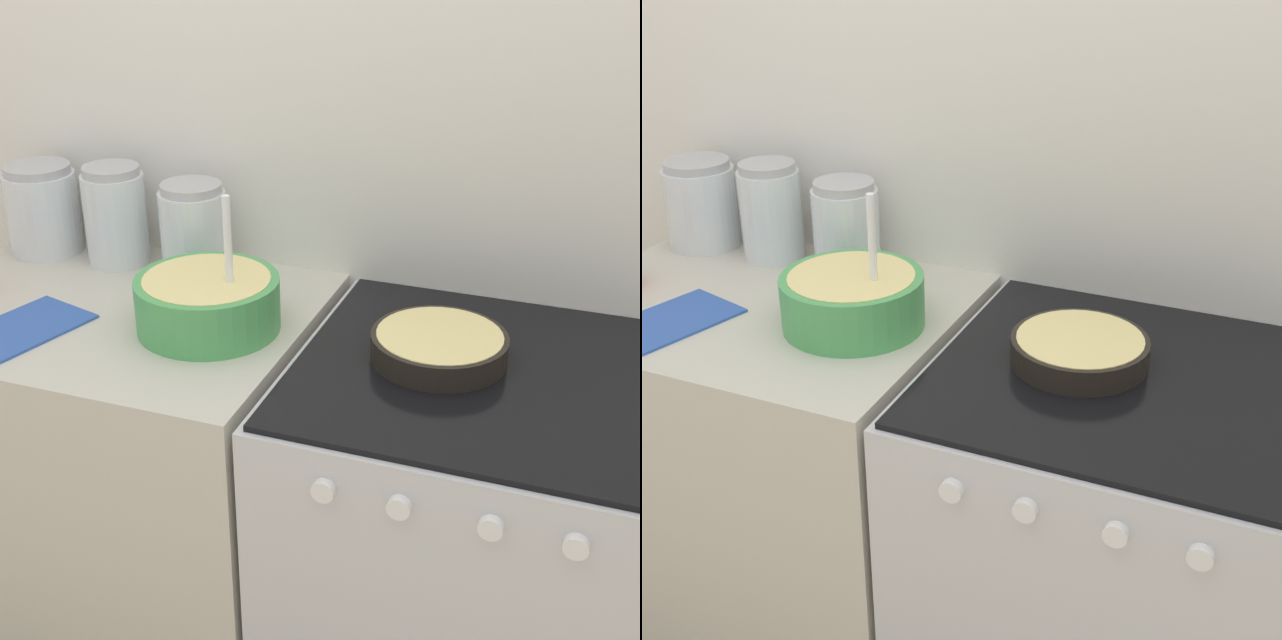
# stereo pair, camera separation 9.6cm
# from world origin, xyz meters

# --- Properties ---
(wall_back) EXTENTS (4.74, 0.05, 2.40)m
(wall_back) POSITION_xyz_m (0.00, 0.71, 1.20)
(wall_back) COLOR white
(wall_back) RESTS_ON ground_plane
(countertop_cabinet) EXTENTS (0.87, 0.68, 0.91)m
(countertop_cabinet) POSITION_xyz_m (-0.43, 0.34, 0.45)
(countertop_cabinet) COLOR beige
(countertop_cabinet) RESTS_ON ground_plane
(stove) EXTENTS (0.74, 0.70, 0.91)m
(stove) POSITION_xyz_m (0.38, 0.34, 0.45)
(stove) COLOR silver
(stove) RESTS_ON ground_plane
(mixing_bowl) EXTENTS (0.29, 0.29, 0.29)m
(mixing_bowl) POSITION_xyz_m (-0.19, 0.32, 0.97)
(mixing_bowl) COLOR #4CA559
(mixing_bowl) RESTS_ON countertop_cabinet
(baking_pan) EXTENTS (0.26, 0.26, 0.05)m
(baking_pan) POSITION_xyz_m (0.29, 0.36, 0.93)
(baking_pan) COLOR black
(baking_pan) RESTS_ON stove
(storage_jar_left) EXTENTS (0.17, 0.17, 0.22)m
(storage_jar_left) POSITION_xyz_m (-0.75, 0.57, 1.00)
(storage_jar_left) COLOR silver
(storage_jar_left) RESTS_ON countertop_cabinet
(storage_jar_middle) EXTENTS (0.15, 0.15, 0.23)m
(storage_jar_middle) POSITION_xyz_m (-0.55, 0.57, 1.01)
(storage_jar_middle) COLOR silver
(storage_jar_middle) RESTS_ON countertop_cabinet
(storage_jar_right) EXTENTS (0.15, 0.15, 0.22)m
(storage_jar_right) POSITION_xyz_m (-0.34, 0.57, 1.00)
(storage_jar_right) COLOR silver
(storage_jar_right) RESTS_ON countertop_cabinet
(recipe_page) EXTENTS (0.23, 0.30, 0.01)m
(recipe_page) POSITION_xyz_m (-0.54, 0.18, 0.91)
(recipe_page) COLOR #3359B2
(recipe_page) RESTS_ON countertop_cabinet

